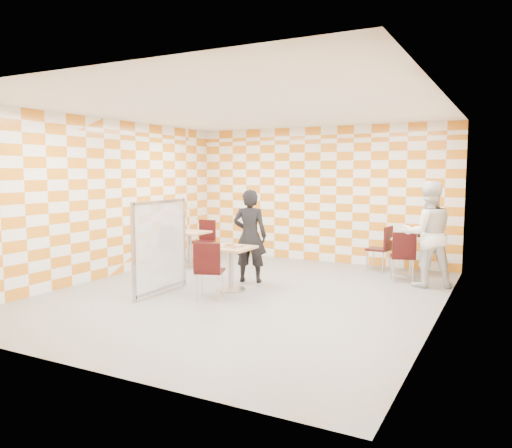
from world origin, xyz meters
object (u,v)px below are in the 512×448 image
(man_dark, at_px, (250,236))
(chair_second_front, at_px, (403,253))
(partition, at_px, (160,246))
(chair_main_front, at_px, (208,266))
(sport_bottle, at_px, (408,232))
(man_white, at_px, (428,234))
(soda_bottle, at_px, (419,232))
(chair_empty_near, at_px, (170,244))
(chair_second_side, at_px, (383,245))
(second_table, at_px, (412,249))
(empty_table, at_px, (190,243))
(main_table, at_px, (231,261))
(chair_empty_far, at_px, (205,237))

(man_dark, bearing_deg, chair_second_front, -169.03)
(partition, bearing_deg, chair_main_front, -1.37)
(chair_main_front, xyz_separation_m, sport_bottle, (2.36, 3.51, 0.29))
(man_white, distance_m, soda_bottle, 0.91)
(chair_main_front, relative_size, chair_empty_near, 1.00)
(man_dark, xyz_separation_m, sport_bottle, (2.42, 2.03, -0.01))
(man_white, bearing_deg, chair_second_side, -67.07)
(second_table, bearing_deg, empty_table, -163.93)
(empty_table, distance_m, chair_empty_near, 0.59)
(partition, xyz_separation_m, man_dark, (0.89, 1.46, 0.06))
(main_table, height_order, chair_main_front, chair_main_front)
(empty_table, distance_m, chair_second_front, 4.35)
(chair_second_front, bearing_deg, chair_empty_near, -165.49)
(main_table, height_order, chair_second_side, chair_second_side)
(empty_table, xyz_separation_m, soda_bottle, (4.46, 1.27, 0.34))
(chair_main_front, distance_m, partition, 0.98)
(second_table, relative_size, soda_bottle, 3.26)
(chair_second_side, bearing_deg, partition, -129.04)
(empty_table, xyz_separation_m, chair_main_front, (1.89, -2.20, 0.04))
(chair_second_side, bearing_deg, chair_main_front, -118.18)
(partition, height_order, man_dark, man_dark)
(main_table, relative_size, soda_bottle, 3.26)
(man_dark, bearing_deg, sport_bottle, -156.02)
(chair_main_front, xyz_separation_m, soda_bottle, (2.58, 3.47, 0.31))
(chair_main_front, xyz_separation_m, man_white, (2.86, 2.61, 0.38))
(chair_second_front, xyz_separation_m, man_dark, (-2.49, -1.27, 0.30))
(main_table, xyz_separation_m, man_dark, (-0.03, 0.74, 0.34))
(chair_main_front, xyz_separation_m, chair_second_side, (1.88, 3.51, 0.00))
(chair_second_side, bearing_deg, man_white, -42.43)
(chair_main_front, distance_m, chair_second_front, 3.66)
(second_table, xyz_separation_m, man_white, (0.40, -0.84, 0.42))
(soda_bottle, bearing_deg, chair_main_front, -126.59)
(empty_table, bearing_deg, chair_second_side, 19.22)
(man_white, xyz_separation_m, sport_bottle, (-0.51, 0.89, -0.09))
(chair_main_front, bearing_deg, second_table, 54.47)
(main_table, relative_size, chair_main_front, 0.81)
(second_table, relative_size, chair_empty_near, 0.81)
(empty_table, relative_size, chair_empty_near, 0.81)
(chair_empty_far, bearing_deg, partition, -70.53)
(second_table, xyz_separation_m, chair_empty_far, (-4.43, -0.55, 0.04))
(empty_table, relative_size, chair_second_side, 0.81)
(chair_second_front, bearing_deg, second_table, 86.89)
(second_table, bearing_deg, chair_second_front, -93.11)
(chair_empty_far, height_order, soda_bottle, soda_bottle)
(chair_empty_far, xyz_separation_m, man_white, (4.83, -0.29, 0.38))
(chair_second_side, height_order, chair_empty_far, same)
(second_table, relative_size, partition, 0.48)
(chair_second_front, relative_size, soda_bottle, 4.02)
(partition, distance_m, man_white, 4.61)
(empty_table, height_order, chair_empty_near, chair_empty_near)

